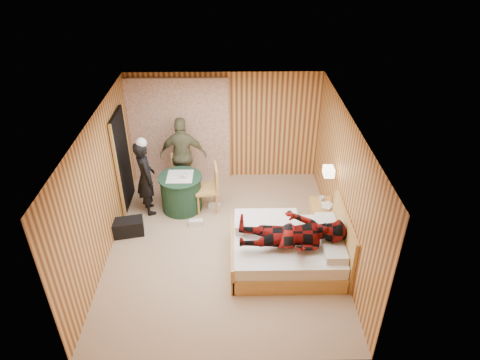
{
  "coord_description": "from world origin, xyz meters",
  "views": [
    {
      "loc": [
        0.19,
        -6.19,
        5.28
      ],
      "look_at": [
        0.31,
        0.58,
        1.05
      ],
      "focal_mm": 32.0,
      "sensor_mm": 36.0,
      "label": 1
    }
  ],
  "objects_px": {
    "woman_standing": "(146,178)",
    "round_table": "(181,192)",
    "chair_near": "(211,185)",
    "wall_lamp": "(329,171)",
    "man_at_table": "(183,155)",
    "man_on_bed": "(293,228)",
    "duffel_bag": "(128,227)",
    "chair_far": "(182,169)",
    "bed": "(288,249)",
    "nightstand": "(321,216)"
  },
  "relations": [
    {
      "from": "round_table",
      "to": "man_on_bed",
      "type": "xyz_separation_m",
      "value": [
        2.04,
        -1.91,
        0.55
      ]
    },
    {
      "from": "bed",
      "to": "man_on_bed",
      "type": "height_order",
      "value": "man_on_bed"
    },
    {
      "from": "bed",
      "to": "man_on_bed",
      "type": "distance_m",
      "value": 0.69
    },
    {
      "from": "wall_lamp",
      "to": "round_table",
      "type": "distance_m",
      "value": 3.05
    },
    {
      "from": "bed",
      "to": "duffel_bag",
      "type": "xyz_separation_m",
      "value": [
        -2.98,
        0.84,
        -0.14
      ]
    },
    {
      "from": "chair_near",
      "to": "duffel_bag",
      "type": "height_order",
      "value": "chair_near"
    },
    {
      "from": "wall_lamp",
      "to": "nightstand",
      "type": "relative_size",
      "value": 0.44
    },
    {
      "from": "round_table",
      "to": "duffel_bag",
      "type": "distance_m",
      "value": 1.3
    },
    {
      "from": "nightstand",
      "to": "man_at_table",
      "type": "relative_size",
      "value": 0.34
    },
    {
      "from": "chair_near",
      "to": "woman_standing",
      "type": "bearing_deg",
      "value": -95.6
    },
    {
      "from": "nightstand",
      "to": "round_table",
      "type": "bearing_deg",
      "value": 165.23
    },
    {
      "from": "duffel_bag",
      "to": "man_on_bed",
      "type": "relative_size",
      "value": 0.33
    },
    {
      "from": "bed",
      "to": "duffel_bag",
      "type": "relative_size",
      "value": 3.39
    },
    {
      "from": "woman_standing",
      "to": "man_at_table",
      "type": "xyz_separation_m",
      "value": [
        0.68,
        0.81,
        0.06
      ]
    },
    {
      "from": "duffel_bag",
      "to": "wall_lamp",
      "type": "bearing_deg",
      "value": -9.86
    },
    {
      "from": "duffel_bag",
      "to": "round_table",
      "type": "bearing_deg",
      "value": 29.69
    },
    {
      "from": "round_table",
      "to": "man_on_bed",
      "type": "height_order",
      "value": "man_on_bed"
    },
    {
      "from": "nightstand",
      "to": "duffel_bag",
      "type": "relative_size",
      "value": 1.02
    },
    {
      "from": "round_table",
      "to": "man_on_bed",
      "type": "relative_size",
      "value": 0.5
    },
    {
      "from": "round_table",
      "to": "man_at_table",
      "type": "xyz_separation_m",
      "value": [
        0.0,
        0.74,
        0.47
      ]
    },
    {
      "from": "chair_far",
      "to": "wall_lamp",
      "type": "bearing_deg",
      "value": -50.85
    },
    {
      "from": "nightstand",
      "to": "chair_far",
      "type": "bearing_deg",
      "value": 153.11
    },
    {
      "from": "bed",
      "to": "chair_far",
      "type": "xyz_separation_m",
      "value": [
        -2.06,
        2.37,
        0.24
      ]
    },
    {
      "from": "chair_far",
      "to": "round_table",
      "type": "bearing_deg",
      "value": -111.69
    },
    {
      "from": "wall_lamp",
      "to": "woman_standing",
      "type": "bearing_deg",
      "value": 169.46
    },
    {
      "from": "round_table",
      "to": "woman_standing",
      "type": "relative_size",
      "value": 0.55
    },
    {
      "from": "man_on_bed",
      "to": "chair_near",
      "type": "bearing_deg",
      "value": 127.35
    },
    {
      "from": "woman_standing",
      "to": "man_on_bed",
      "type": "height_order",
      "value": "man_on_bed"
    },
    {
      "from": "wall_lamp",
      "to": "man_on_bed",
      "type": "relative_size",
      "value": 0.15
    },
    {
      "from": "nightstand",
      "to": "chair_near",
      "type": "bearing_deg",
      "value": 162.07
    },
    {
      "from": "round_table",
      "to": "man_at_table",
      "type": "relative_size",
      "value": 0.51
    },
    {
      "from": "chair_far",
      "to": "bed",
      "type": "bearing_deg",
      "value": -73.6
    },
    {
      "from": "nightstand",
      "to": "round_table",
      "type": "xyz_separation_m",
      "value": [
        -2.77,
        0.73,
        0.1
      ]
    },
    {
      "from": "nightstand",
      "to": "chair_near",
      "type": "distance_m",
      "value": 2.29
    },
    {
      "from": "nightstand",
      "to": "chair_near",
      "type": "xyz_separation_m",
      "value": [
        -2.16,
        0.7,
        0.3
      ]
    },
    {
      "from": "bed",
      "to": "chair_near",
      "type": "xyz_separation_m",
      "value": [
        -1.41,
        1.65,
        0.29
      ]
    },
    {
      "from": "nightstand",
      "to": "woman_standing",
      "type": "bearing_deg",
      "value": 169.15
    },
    {
      "from": "nightstand",
      "to": "man_at_table",
      "type": "xyz_separation_m",
      "value": [
        -2.77,
        1.47,
        0.57
      ]
    },
    {
      "from": "round_table",
      "to": "duffel_bag",
      "type": "bearing_deg",
      "value": -138.58
    },
    {
      "from": "man_on_bed",
      "to": "duffel_bag",
      "type": "bearing_deg",
      "value": 160.46
    },
    {
      "from": "chair_far",
      "to": "chair_near",
      "type": "bearing_deg",
      "value": -72.76
    },
    {
      "from": "nightstand",
      "to": "chair_far",
      "type": "height_order",
      "value": "chair_far"
    },
    {
      "from": "bed",
      "to": "chair_near",
      "type": "distance_m",
      "value": 2.19
    },
    {
      "from": "bed",
      "to": "round_table",
      "type": "relative_size",
      "value": 2.22
    },
    {
      "from": "chair_far",
      "to": "man_at_table",
      "type": "relative_size",
      "value": 0.54
    },
    {
      "from": "duffel_bag",
      "to": "man_on_bed",
      "type": "xyz_separation_m",
      "value": [
        3.0,
        -1.06,
        0.79
      ]
    },
    {
      "from": "woman_standing",
      "to": "man_at_table",
      "type": "distance_m",
      "value": 1.06
    },
    {
      "from": "woman_standing",
      "to": "wall_lamp",
      "type": "bearing_deg",
      "value": -124.34
    },
    {
      "from": "woman_standing",
      "to": "round_table",
      "type": "bearing_deg",
      "value": -107.87
    },
    {
      "from": "chair_near",
      "to": "wall_lamp",
      "type": "bearing_deg",
      "value": 65.38
    }
  ]
}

